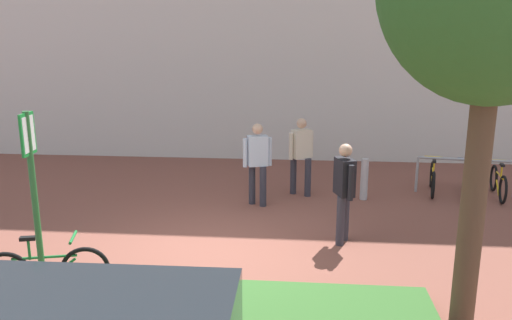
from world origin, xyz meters
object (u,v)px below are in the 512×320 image
at_px(parking_sign_post, 33,182).
at_px(person_shirt_white, 257,159).
at_px(bike_at_sign, 46,271).
at_px(person_casual_tan, 301,152).
at_px(person_suited_dark, 344,187).
at_px(bollard_steel, 364,179).
at_px(bike_rack_cluster, 465,180).

height_order(parking_sign_post, person_shirt_white, parking_sign_post).
height_order(bike_at_sign, person_casual_tan, person_casual_tan).
bearing_deg(parking_sign_post, person_casual_tan, 56.45).
bearing_deg(parking_sign_post, person_suited_dark, 30.45).
bearing_deg(person_shirt_white, person_casual_tan, 41.36).
height_order(bollard_steel, person_casual_tan, person_casual_tan).
height_order(bollard_steel, person_suited_dark, person_suited_dark).
xyz_separation_m(bike_at_sign, person_suited_dark, (4.11, 2.19, 0.63)).
bearing_deg(person_shirt_white, parking_sign_post, -119.95).
distance_m(parking_sign_post, bike_at_sign, 1.32).
bearing_deg(person_suited_dark, bollard_steel, 75.27).
bearing_deg(person_shirt_white, bollard_steel, 14.48).
relative_size(bike_rack_cluster, person_casual_tan, 1.22).
distance_m(bike_at_sign, person_casual_tan, 5.94).
relative_size(bike_at_sign, person_suited_dark, 0.96).
distance_m(bike_rack_cluster, person_suited_dark, 4.20).
bearing_deg(person_suited_dark, person_shirt_white, 130.86).
bearing_deg(person_shirt_white, bike_rack_cluster, 13.76).
relative_size(parking_sign_post, person_suited_dark, 1.48).
bearing_deg(bike_rack_cluster, person_suited_dark, -134.42).
bearing_deg(person_shirt_white, bike_at_sign, -121.70).
relative_size(bike_rack_cluster, bollard_steel, 2.33).
height_order(person_casual_tan, person_suited_dark, same).
bearing_deg(bollard_steel, bike_at_sign, -135.73).
height_order(bike_at_sign, bike_rack_cluster, bike_at_sign).
height_order(bike_rack_cluster, bollard_steel, bollard_steel).
bearing_deg(person_suited_dark, bike_at_sign, -151.94).
bearing_deg(parking_sign_post, bike_rack_cluster, 37.54).
relative_size(parking_sign_post, bike_at_sign, 1.54).
xyz_separation_m(parking_sign_post, bike_at_sign, (-0.06, 0.19, -1.31)).
bearing_deg(bike_rack_cluster, bike_at_sign, -143.69).
bearing_deg(bike_at_sign, person_suited_dark, 28.06).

